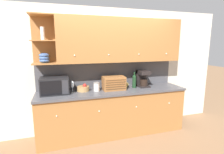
{
  "coord_description": "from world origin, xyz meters",
  "views": [
    {
      "loc": [
        -1.05,
        -3.6,
        1.86
      ],
      "look_at": [
        0.0,
        -0.22,
        1.19
      ],
      "focal_mm": 28.0,
      "sensor_mm": 36.0,
      "label": 1
    }
  ],
  "objects_px": {
    "bread_box": "(114,83)",
    "coffee_maker": "(143,78)",
    "wine_bottle": "(134,81)",
    "fruit_basket": "(83,88)",
    "mug": "(126,85)",
    "wine_glass": "(72,85)",
    "microwave": "(55,86)",
    "storage_canister": "(97,87)"
  },
  "relations": [
    {
      "from": "fruit_basket",
      "to": "coffee_maker",
      "type": "xyz_separation_m",
      "value": [
        1.3,
        -0.02,
        0.13
      ]
    },
    {
      "from": "storage_canister",
      "to": "bread_box",
      "type": "distance_m",
      "value": 0.36
    },
    {
      "from": "wine_glass",
      "to": "wine_bottle",
      "type": "height_order",
      "value": "wine_bottle"
    },
    {
      "from": "fruit_basket",
      "to": "mug",
      "type": "height_order",
      "value": "fruit_basket"
    },
    {
      "from": "microwave",
      "to": "coffee_maker",
      "type": "bearing_deg",
      "value": 0.9
    },
    {
      "from": "coffee_maker",
      "to": "storage_canister",
      "type": "bearing_deg",
      "value": -176.89
    },
    {
      "from": "storage_canister",
      "to": "wine_bottle",
      "type": "height_order",
      "value": "wine_bottle"
    },
    {
      "from": "fruit_basket",
      "to": "mug",
      "type": "distance_m",
      "value": 0.95
    },
    {
      "from": "wine_glass",
      "to": "fruit_basket",
      "type": "bearing_deg",
      "value": 17.9
    },
    {
      "from": "microwave",
      "to": "mug",
      "type": "relative_size",
      "value": 5.58
    },
    {
      "from": "wine_bottle",
      "to": "coffee_maker",
      "type": "height_order",
      "value": "coffee_maker"
    },
    {
      "from": "coffee_maker",
      "to": "fruit_basket",
      "type": "bearing_deg",
      "value": 179.27
    },
    {
      "from": "bread_box",
      "to": "wine_bottle",
      "type": "relative_size",
      "value": 1.31
    },
    {
      "from": "bread_box",
      "to": "coffee_maker",
      "type": "bearing_deg",
      "value": 6.05
    },
    {
      "from": "mug",
      "to": "fruit_basket",
      "type": "bearing_deg",
      "value": -175.03
    },
    {
      "from": "fruit_basket",
      "to": "wine_glass",
      "type": "bearing_deg",
      "value": -162.1
    },
    {
      "from": "wine_glass",
      "to": "fruit_basket",
      "type": "relative_size",
      "value": 0.96
    },
    {
      "from": "bread_box",
      "to": "wine_bottle",
      "type": "height_order",
      "value": "wine_bottle"
    },
    {
      "from": "fruit_basket",
      "to": "storage_canister",
      "type": "height_order",
      "value": "storage_canister"
    },
    {
      "from": "microwave",
      "to": "wine_glass",
      "type": "distance_m",
      "value": 0.33
    },
    {
      "from": "microwave",
      "to": "storage_canister",
      "type": "height_order",
      "value": "microwave"
    },
    {
      "from": "storage_canister",
      "to": "fruit_basket",
      "type": "bearing_deg",
      "value": 163.93
    },
    {
      "from": "mug",
      "to": "coffee_maker",
      "type": "bearing_deg",
      "value": -15.62
    },
    {
      "from": "wine_glass",
      "to": "bread_box",
      "type": "distance_m",
      "value": 0.82
    },
    {
      "from": "fruit_basket",
      "to": "wine_bottle",
      "type": "relative_size",
      "value": 0.71
    },
    {
      "from": "bread_box",
      "to": "wine_bottle",
      "type": "distance_m",
      "value": 0.48
    },
    {
      "from": "storage_canister",
      "to": "coffee_maker",
      "type": "relative_size",
      "value": 0.48
    },
    {
      "from": "fruit_basket",
      "to": "bread_box",
      "type": "distance_m",
      "value": 0.62
    },
    {
      "from": "mug",
      "to": "wine_glass",
      "type": "bearing_deg",
      "value": -172.58
    },
    {
      "from": "wine_bottle",
      "to": "coffee_maker",
      "type": "relative_size",
      "value": 0.95
    },
    {
      "from": "storage_canister",
      "to": "bread_box",
      "type": "relative_size",
      "value": 0.38
    },
    {
      "from": "bread_box",
      "to": "coffee_maker",
      "type": "xyz_separation_m",
      "value": [
        0.69,
        0.07,
        0.04
      ]
    },
    {
      "from": "fruit_basket",
      "to": "coffee_maker",
      "type": "distance_m",
      "value": 1.31
    },
    {
      "from": "bread_box",
      "to": "coffee_maker",
      "type": "height_order",
      "value": "coffee_maker"
    },
    {
      "from": "microwave",
      "to": "storage_canister",
      "type": "xyz_separation_m",
      "value": [
        0.79,
        -0.03,
        -0.07
      ]
    },
    {
      "from": "microwave",
      "to": "wine_bottle",
      "type": "height_order",
      "value": "wine_bottle"
    },
    {
      "from": "fruit_basket",
      "to": "storage_canister",
      "type": "distance_m",
      "value": 0.27
    },
    {
      "from": "wine_glass",
      "to": "wine_bottle",
      "type": "bearing_deg",
      "value": 0.96
    },
    {
      "from": "fruit_basket",
      "to": "wine_bottle",
      "type": "bearing_deg",
      "value": -2.48
    },
    {
      "from": "fruit_basket",
      "to": "storage_canister",
      "type": "xyz_separation_m",
      "value": [
        0.26,
        -0.07,
        0.03
      ]
    },
    {
      "from": "microwave",
      "to": "wine_glass",
      "type": "xyz_separation_m",
      "value": [
        0.32,
        -0.02,
        -0.0
      ]
    },
    {
      "from": "wine_glass",
      "to": "mug",
      "type": "height_order",
      "value": "wine_glass"
    }
  ]
}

